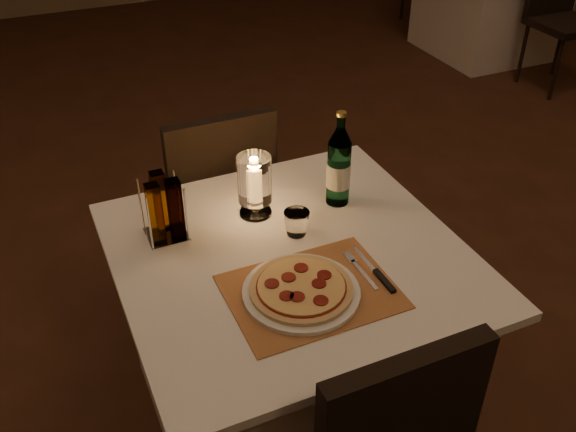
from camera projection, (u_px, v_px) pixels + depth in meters
name	position (u px, v px, depth m)	size (l,w,h in m)	color
floor	(334.00, 361.00, 2.53)	(8.00, 10.00, 0.02)	#452416
main_table	(290.00, 341.00, 2.09)	(1.00, 1.00, 0.74)	white
chair_far	(217.00, 189.00, 2.53)	(0.42, 0.42, 0.90)	black
placemat	(311.00, 292.00, 1.74)	(0.45, 0.34, 0.00)	#AA6B3B
plate	(301.00, 292.00, 1.73)	(0.32, 0.32, 0.01)	white
pizza	(301.00, 288.00, 1.72)	(0.28, 0.28, 0.02)	#D8B77F
fork	(358.00, 268.00, 1.82)	(0.02, 0.18, 0.00)	silver
knife	(380.00, 276.00, 1.79)	(0.02, 0.22, 0.01)	black
tumbler	(297.00, 223.00, 1.94)	(0.08, 0.08, 0.08)	white
water_bottle	(339.00, 167.00, 2.04)	(0.08, 0.08, 0.32)	#52986B
hurricane_candle	(255.00, 181.00, 1.99)	(0.11, 0.11, 0.21)	white
cruet_caddy	(164.00, 211.00, 1.89)	(0.12, 0.12, 0.21)	white
neighbor_table_right	(489.00, 5.00, 5.09)	(1.00, 1.00, 0.74)	white
neighbor_chair_ra	(560.00, 8.00, 4.46)	(0.42, 0.42, 0.90)	black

